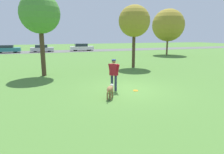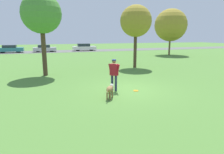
% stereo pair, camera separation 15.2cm
% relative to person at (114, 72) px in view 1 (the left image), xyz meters
% --- Properties ---
extents(ground_plane, '(120.00, 120.00, 0.00)m').
position_rel_person_xyz_m(ground_plane, '(0.80, -0.02, -1.01)').
color(ground_plane, '#4C7A33').
extents(far_road_strip, '(120.00, 6.00, 0.01)m').
position_rel_person_xyz_m(far_road_strip, '(0.80, 28.50, -1.00)').
color(far_road_strip, '#5B5B59').
rests_on(far_road_strip, ground_plane).
extents(person, '(0.50, 0.60, 1.70)m').
position_rel_person_xyz_m(person, '(0.00, 0.00, 0.00)').
color(person, '#2D334C').
rests_on(person, ground_plane).
extents(dog, '(0.63, 0.89, 0.64)m').
position_rel_person_xyz_m(dog, '(-0.64, -1.21, -0.56)').
color(dog, olive).
rests_on(dog, ground_plane).
extents(frisbee, '(0.28, 0.28, 0.02)m').
position_rel_person_xyz_m(frisbee, '(1.10, -0.42, -1.00)').
color(frisbee, orange).
rests_on(frisbee, ground_plane).
extents(tree_far_right, '(4.73, 4.73, 6.76)m').
position_rel_person_xyz_m(tree_far_right, '(14.63, 16.07, 3.38)').
color(tree_far_right, brown).
rests_on(tree_far_right, ground_plane).
extents(tree_near_left, '(2.81, 2.81, 5.84)m').
position_rel_person_xyz_m(tree_near_left, '(-3.41, 5.63, 3.38)').
color(tree_near_left, '#4C3826').
rests_on(tree_near_left, ground_plane).
extents(tree_near_right, '(2.81, 2.81, 5.58)m').
position_rel_person_xyz_m(tree_near_right, '(4.51, 6.88, 3.13)').
color(tree_near_right, '#4C3826').
rests_on(tree_near_right, ground_plane).
extents(parked_car_teal, '(4.08, 1.81, 1.31)m').
position_rel_person_xyz_m(parked_car_teal, '(-8.66, 28.14, -0.35)').
color(parked_car_teal, teal).
rests_on(parked_car_teal, ground_plane).
extents(parked_car_silver, '(4.00, 1.96, 1.25)m').
position_rel_person_xyz_m(parked_car_silver, '(-3.13, 28.23, -0.39)').
color(parked_car_silver, '#B7B7BC').
rests_on(parked_car_silver, ground_plane).
extents(parked_car_white, '(4.45, 1.82, 1.37)m').
position_rel_person_xyz_m(parked_car_white, '(4.07, 28.45, -0.33)').
color(parked_car_white, white).
rests_on(parked_car_white, ground_plane).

